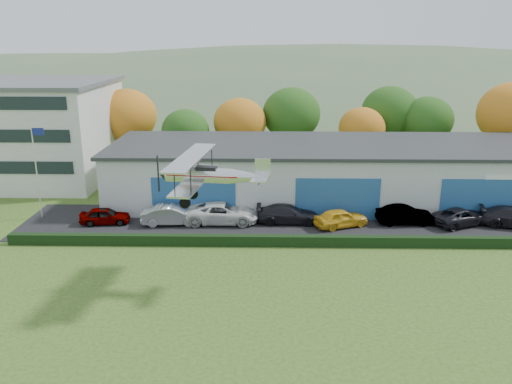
{
  "coord_description": "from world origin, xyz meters",
  "views": [
    {
      "loc": [
        -0.97,
        -19.31,
        14.84
      ],
      "look_at": [
        -1.59,
        12.26,
        5.33
      ],
      "focal_mm": 36.44,
      "sensor_mm": 36.0,
      "label": 1
    }
  ],
  "objects_px": {
    "car_0": "(105,216)",
    "office_block": "(13,130)",
    "car_3": "(288,214)",
    "car_5": "(405,215)",
    "hangar": "(329,171)",
    "car_2": "(222,213)",
    "biplane": "(208,174)",
    "car_4": "(341,218)",
    "car_1": "(172,215)",
    "flagpole": "(37,163)",
    "car_6": "(462,216)"
  },
  "relations": [
    {
      "from": "office_block",
      "to": "car_2",
      "type": "distance_m",
      "value": 27.69
    },
    {
      "from": "office_block",
      "to": "car_4",
      "type": "distance_m",
      "value": 36.52
    },
    {
      "from": "car_6",
      "to": "office_block",
      "type": "bearing_deg",
      "value": 48.41
    },
    {
      "from": "hangar",
      "to": "car_4",
      "type": "height_order",
      "value": "hangar"
    },
    {
      "from": "car_1",
      "to": "car_0",
      "type": "bearing_deg",
      "value": 84.98
    },
    {
      "from": "hangar",
      "to": "car_1",
      "type": "xyz_separation_m",
      "value": [
        -13.62,
        -7.49,
        -1.8
      ]
    },
    {
      "from": "car_1",
      "to": "car_6",
      "type": "relative_size",
      "value": 0.98
    },
    {
      "from": "flagpole",
      "to": "car_0",
      "type": "distance_m",
      "value": 7.2
    },
    {
      "from": "car_3",
      "to": "biplane",
      "type": "distance_m",
      "value": 13.41
    },
    {
      "from": "office_block",
      "to": "car_0",
      "type": "xyz_separation_m",
      "value": [
        13.88,
        -14.49,
        -4.48
      ]
    },
    {
      "from": "office_block",
      "to": "car_0",
      "type": "bearing_deg",
      "value": -46.23
    },
    {
      "from": "flagpole",
      "to": "car_3",
      "type": "xyz_separation_m",
      "value": [
        20.75,
        -0.93,
        -3.98
      ]
    },
    {
      "from": "car_4",
      "to": "biplane",
      "type": "bearing_deg",
      "value": 113.62
    },
    {
      "from": "car_6",
      "to": "biplane",
      "type": "xyz_separation_m",
      "value": [
        -19.41,
        -10.46,
        6.24
      ]
    },
    {
      "from": "car_5",
      "to": "car_3",
      "type": "bearing_deg",
      "value": 88.31
    },
    {
      "from": "car_2",
      "to": "car_4",
      "type": "relative_size",
      "value": 1.37
    },
    {
      "from": "car_1",
      "to": "biplane",
      "type": "relative_size",
      "value": 0.62
    },
    {
      "from": "hangar",
      "to": "car_5",
      "type": "xyz_separation_m",
      "value": [
        5.43,
        -7.03,
        -1.85
      ]
    },
    {
      "from": "car_0",
      "to": "car_2",
      "type": "bearing_deg",
      "value": -93.49
    },
    {
      "from": "hangar",
      "to": "car_3",
      "type": "bearing_deg",
      "value": -120.87
    },
    {
      "from": "hangar",
      "to": "car_2",
      "type": "distance_m",
      "value": 11.96
    },
    {
      "from": "hangar",
      "to": "car_2",
      "type": "bearing_deg",
      "value": -143.66
    },
    {
      "from": "flagpole",
      "to": "car_6",
      "type": "distance_m",
      "value": 35.13
    },
    {
      "from": "car_5",
      "to": "office_block",
      "type": "bearing_deg",
      "value": 68.94
    },
    {
      "from": "car_4",
      "to": "car_5",
      "type": "bearing_deg",
      "value": -104.14
    },
    {
      "from": "biplane",
      "to": "car_0",
      "type": "bearing_deg",
      "value": 140.62
    },
    {
      "from": "hangar",
      "to": "car_0",
      "type": "xyz_separation_m",
      "value": [
        -19.12,
        -7.47,
        -1.92
      ]
    },
    {
      "from": "flagpole",
      "to": "car_3",
      "type": "relative_size",
      "value": 1.55
    },
    {
      "from": "office_block",
      "to": "car_1",
      "type": "bearing_deg",
      "value": -36.82
    },
    {
      "from": "car_0",
      "to": "office_block",
      "type": "bearing_deg",
      "value": 37.53
    },
    {
      "from": "car_0",
      "to": "car_5",
      "type": "xyz_separation_m",
      "value": [
        24.56,
        0.44,
        0.08
      ]
    },
    {
      "from": "car_2",
      "to": "car_6",
      "type": "distance_m",
      "value": 19.52
    },
    {
      "from": "car_3",
      "to": "car_6",
      "type": "height_order",
      "value": "car_3"
    },
    {
      "from": "car_6",
      "to": "car_1",
      "type": "bearing_deg",
      "value": 67.53
    },
    {
      "from": "flagpole",
      "to": "car_4",
      "type": "xyz_separation_m",
      "value": [
        24.97,
        -1.81,
        -3.99
      ]
    },
    {
      "from": "car_3",
      "to": "car_1",
      "type": "bearing_deg",
      "value": 94.43
    },
    {
      "from": "car_2",
      "to": "car_3",
      "type": "bearing_deg",
      "value": -89.53
    },
    {
      "from": "car_0",
      "to": "car_1",
      "type": "xyz_separation_m",
      "value": [
        5.5,
        -0.02,
        0.13
      ]
    },
    {
      "from": "office_block",
      "to": "car_4",
      "type": "bearing_deg",
      "value": -24.11
    },
    {
      "from": "flagpole",
      "to": "car_0",
      "type": "height_order",
      "value": "flagpole"
    },
    {
      "from": "car_5",
      "to": "biplane",
      "type": "distance_m",
      "value": 19.23
    },
    {
      "from": "car_2",
      "to": "biplane",
      "type": "height_order",
      "value": "biplane"
    },
    {
      "from": "car_3",
      "to": "car_5",
      "type": "distance_m",
      "value": 9.57
    },
    {
      "from": "office_block",
      "to": "car_5",
      "type": "distance_m",
      "value": 41.16
    },
    {
      "from": "car_2",
      "to": "car_4",
      "type": "distance_m",
      "value": 9.65
    },
    {
      "from": "office_block",
      "to": "car_3",
      "type": "height_order",
      "value": "office_block"
    },
    {
      "from": "car_4",
      "to": "biplane",
      "type": "height_order",
      "value": "biplane"
    },
    {
      "from": "hangar",
      "to": "flagpole",
      "type": "height_order",
      "value": "flagpole"
    },
    {
      "from": "car_3",
      "to": "car_6",
      "type": "distance_m",
      "value": 14.13
    },
    {
      "from": "car_2",
      "to": "car_6",
      "type": "bearing_deg",
      "value": -90.87
    }
  ]
}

